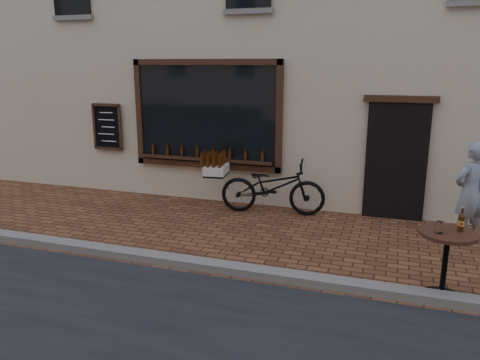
% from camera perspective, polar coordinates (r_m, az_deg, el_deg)
% --- Properties ---
extents(ground, '(90.00, 90.00, 0.00)m').
position_cam_1_polar(ground, '(6.52, 0.05, -12.16)').
color(ground, '#542E1B').
rests_on(ground, ground).
extents(kerb, '(90.00, 0.25, 0.12)m').
position_cam_1_polar(kerb, '(6.66, 0.60, -10.98)').
color(kerb, slate).
rests_on(kerb, ground).
extents(cargo_bicycle, '(2.46, 0.97, 1.15)m').
position_cam_1_polar(cargo_bicycle, '(9.16, 3.74, -0.75)').
color(cargo_bicycle, black).
rests_on(cargo_bicycle, ground).
extents(bistro_table, '(0.69, 0.69, 1.18)m').
position_cam_1_polar(bistro_table, '(6.35, 23.87, -7.95)').
color(bistro_table, black).
rests_on(bistro_table, ground).
extents(pedestrian, '(0.72, 0.70, 1.68)m').
position_cam_1_polar(pedestrian, '(8.47, 26.21, -1.39)').
color(pedestrian, gray).
rests_on(pedestrian, ground).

